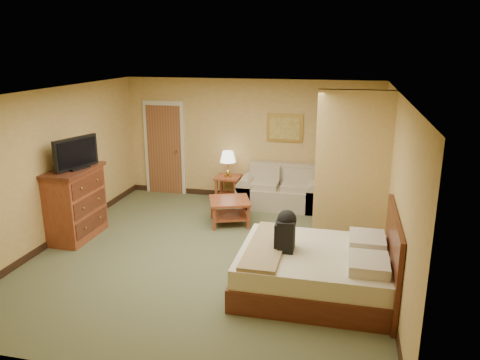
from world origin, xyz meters
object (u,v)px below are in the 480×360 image
(coffee_table, at_px, (230,206))
(bed, at_px, (322,270))
(loveseat, at_px, (280,194))
(dresser, at_px, (76,203))

(coffee_table, relative_size, bed, 0.44)
(bed, bearing_deg, coffee_table, 130.32)
(loveseat, relative_size, bed, 0.80)
(coffee_table, distance_m, bed, 2.87)
(dresser, bearing_deg, bed, -12.31)
(loveseat, height_order, bed, bed)
(coffee_table, bearing_deg, bed, -49.68)
(coffee_table, xyz_separation_m, bed, (1.86, -2.19, -0.02))
(loveseat, distance_m, coffee_table, 1.42)
(loveseat, relative_size, coffee_table, 1.84)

